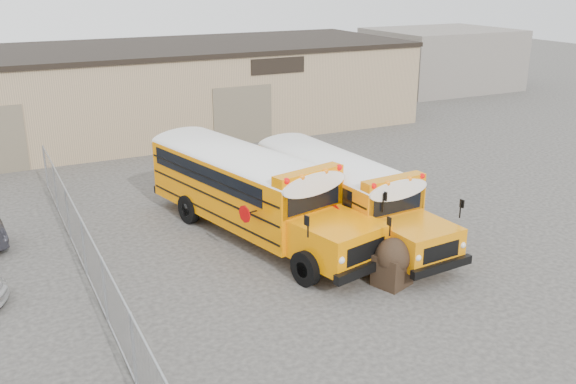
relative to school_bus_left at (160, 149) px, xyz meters
name	(u,v)px	position (x,y,z in m)	size (l,w,h in m)	color
ground	(314,275)	(1.79, -9.79, -1.70)	(120.00, 120.00, 0.00)	#33312F
warehouse	(140,89)	(1.78, 10.20, 0.67)	(30.20, 10.20, 4.67)	tan
chainlink_fence	(84,247)	(-4.21, -6.79, -0.80)	(0.07, 18.07, 1.81)	#979A9F
distant_building_right	(441,59)	(25.79, 14.21, 0.50)	(10.00, 8.00, 4.40)	gray
school_bus_left	(160,149)	(0.00, 0.00, 0.00)	(4.71, 10.34, 2.94)	#FF8900
school_bus_right	(264,151)	(3.89, -1.62, -0.17)	(2.94, 9.17, 2.64)	orange
tarp_bundle	(393,261)	(3.47, -11.31, -0.98)	(1.17, 1.12, 1.41)	black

